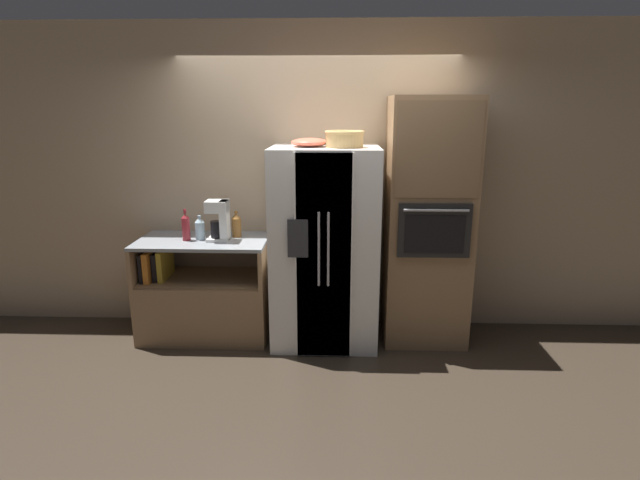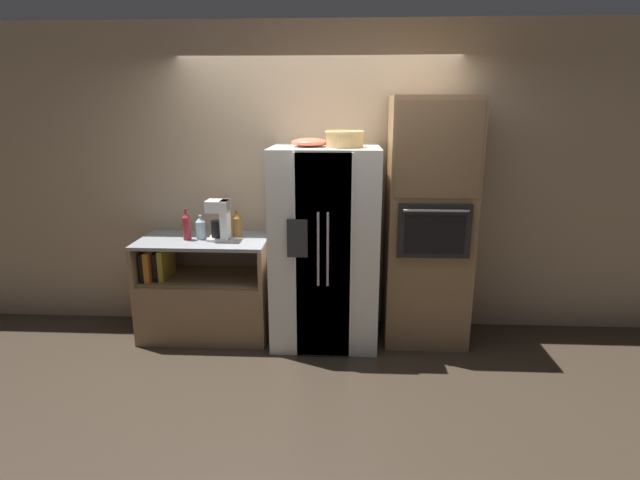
% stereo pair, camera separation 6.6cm
% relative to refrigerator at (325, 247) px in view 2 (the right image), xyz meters
% --- Properties ---
extents(ground_plane, '(20.00, 20.00, 0.00)m').
position_rel_refrigerator_xyz_m(ground_plane, '(-0.08, -0.04, -0.87)').
color(ground_plane, '#382D23').
extents(wall_back, '(12.00, 0.06, 2.80)m').
position_rel_refrigerator_xyz_m(wall_back, '(-0.08, 0.41, 0.53)').
color(wall_back, tan).
rests_on(wall_back, ground_plane).
extents(counter_left, '(1.15, 0.65, 0.91)m').
position_rel_refrigerator_xyz_m(counter_left, '(-1.11, 0.05, -0.53)').
color(counter_left, '#93704C').
rests_on(counter_left, ground_plane).
extents(refrigerator, '(0.92, 0.78, 1.74)m').
position_rel_refrigerator_xyz_m(refrigerator, '(0.00, 0.00, 0.00)').
color(refrigerator, white).
rests_on(refrigerator, ground_plane).
extents(wall_oven, '(0.72, 0.67, 2.15)m').
position_rel_refrigerator_xyz_m(wall_oven, '(0.90, 0.07, 0.21)').
color(wall_oven, '#93704C').
rests_on(wall_oven, ground_plane).
extents(wicker_basket, '(0.33, 0.33, 0.14)m').
position_rel_refrigerator_xyz_m(wicker_basket, '(0.16, -0.05, 0.94)').
color(wicker_basket, tan).
rests_on(wicker_basket, refrigerator).
extents(fruit_bowl, '(0.31, 0.31, 0.07)m').
position_rel_refrigerator_xyz_m(fruit_bowl, '(-0.13, 0.01, 0.91)').
color(fruit_bowl, '#DB664C').
rests_on(fruit_bowl, refrigerator).
extents(bottle_tall, '(0.08, 0.08, 0.22)m').
position_rel_refrigerator_xyz_m(bottle_tall, '(-1.12, 0.05, 0.15)').
color(bottle_tall, silver).
rests_on(bottle_tall, counter_left).
extents(bottle_short, '(0.08, 0.08, 0.24)m').
position_rel_refrigerator_xyz_m(bottle_short, '(-0.81, 0.16, 0.16)').
color(bottle_short, brown).
rests_on(bottle_short, counter_left).
extents(bottle_wide, '(0.07, 0.07, 0.28)m').
position_rel_refrigerator_xyz_m(bottle_wide, '(-1.23, 0.02, 0.17)').
color(bottle_wide, maroon).
rests_on(bottle_wide, counter_left).
extents(coffee_maker, '(0.19, 0.17, 0.36)m').
position_rel_refrigerator_xyz_m(coffee_maker, '(-0.93, 0.03, 0.24)').
color(coffee_maker, white).
rests_on(coffee_maker, counter_left).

